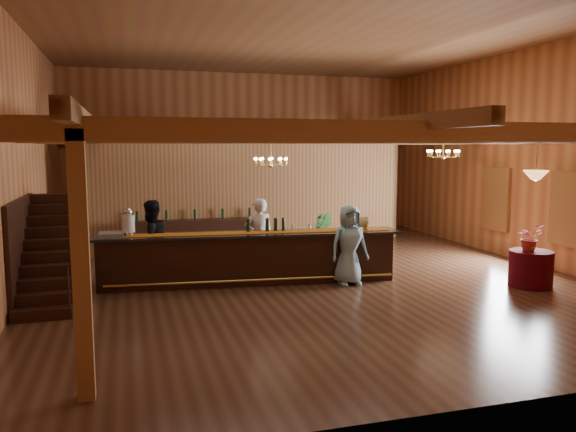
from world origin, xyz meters
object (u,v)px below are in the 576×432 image
object	(u,v)px
round_table	(531,269)
floor_plant	(320,233)
tasting_bar	(249,258)
chandelier_left	(271,161)
backbar_shelf	(195,237)
guest	(349,245)
raffle_drum	(360,223)
beverage_dispenser	(129,222)
pendant_lamp	(536,175)
staff_second	(151,241)
bartender	(259,237)
chandelier_right	(443,153)

from	to	relation	value
round_table	floor_plant	bearing A→B (deg)	124.28
tasting_bar	chandelier_left	distance (m)	2.50
backbar_shelf	guest	world-z (taller)	guest
raffle_drum	guest	bearing A→B (deg)	-137.01
tasting_bar	beverage_dispenser	xyz separation A→B (m)	(-2.53, 0.32, 0.84)
raffle_drum	pendant_lamp	size ratio (longest dim) A/B	0.38
round_table	staff_second	size ratio (longest dim) A/B	0.49
tasting_bar	bartender	distance (m)	0.83
guest	staff_second	bearing A→B (deg)	158.53
guest	raffle_drum	bearing A→B (deg)	40.44
chandelier_left	guest	distance (m)	2.87
raffle_drum	tasting_bar	bearing A→B (deg)	172.87
chandelier_left	backbar_shelf	bearing A→B (deg)	121.07
bartender	floor_plant	bearing A→B (deg)	-136.05
pendant_lamp	staff_second	size ratio (longest dim) A/B	0.49
raffle_drum	floor_plant	world-z (taller)	raffle_drum
staff_second	guest	size ratio (longest dim) A/B	1.05
raffle_drum	chandelier_left	bearing A→B (deg)	139.73
bartender	chandelier_left	bearing A→B (deg)	-128.66
guest	floor_plant	world-z (taller)	guest
backbar_shelf	chandelier_right	world-z (taller)	chandelier_right
beverage_dispenser	round_table	bearing A→B (deg)	-15.62
beverage_dispenser	raffle_drum	world-z (taller)	beverage_dispenser
chandelier_left	floor_plant	size ratio (longest dim) A/B	0.67
floor_plant	beverage_dispenser	bearing A→B (deg)	-155.57
tasting_bar	raffle_drum	size ratio (longest dim) A/B	19.91
pendant_lamp	chandelier_right	bearing A→B (deg)	100.41
round_table	guest	distance (m)	3.92
chandelier_right	floor_plant	bearing A→B (deg)	145.14
tasting_bar	floor_plant	xyz separation A→B (m)	(2.58, 2.64, 0.03)
round_table	chandelier_left	world-z (taller)	chandelier_left
backbar_shelf	bartender	distance (m)	3.25
round_table	bartender	world-z (taller)	bartender
round_table	raffle_drum	bearing A→B (deg)	152.62
pendant_lamp	floor_plant	xyz separation A→B (m)	(-3.16, 4.64, -1.80)
tasting_bar	beverage_dispenser	world-z (taller)	beverage_dispenser
chandelier_right	floor_plant	world-z (taller)	chandelier_right
chandelier_right	guest	world-z (taller)	chandelier_right
pendant_lamp	floor_plant	world-z (taller)	pendant_lamp
beverage_dispenser	round_table	xyz separation A→B (m)	(8.27, -2.31, -1.02)
beverage_dispenser	chandelier_right	distance (m)	7.90
pendant_lamp	backbar_shelf	bearing A→B (deg)	138.84
round_table	bartender	size ratio (longest dim) A/B	0.50
staff_second	chandelier_right	bearing A→B (deg)	145.97
backbar_shelf	chandelier_left	world-z (taller)	chandelier_left
staff_second	guest	bearing A→B (deg)	126.38
tasting_bar	staff_second	bearing A→B (deg)	166.99
tasting_bar	chandelier_right	size ratio (longest dim) A/B	8.46
backbar_shelf	staff_second	xyz separation A→B (m)	(-1.33, -2.96, 0.42)
backbar_shelf	round_table	xyz separation A→B (m)	(6.49, -5.67, -0.10)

